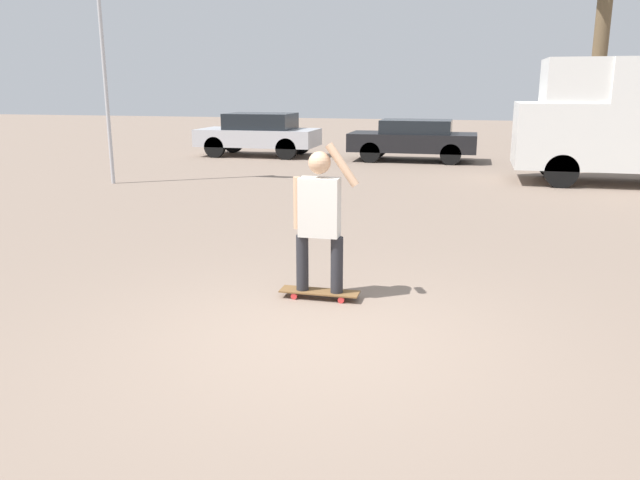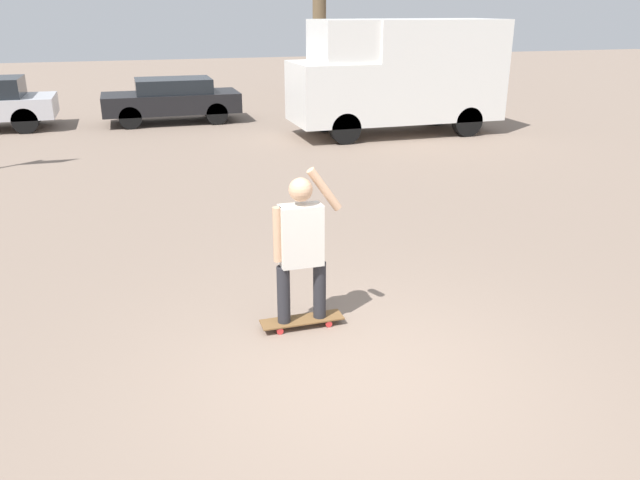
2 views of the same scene
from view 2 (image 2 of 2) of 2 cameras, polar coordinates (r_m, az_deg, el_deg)
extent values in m
plane|color=gray|center=(6.08, 3.78, -12.23)|extent=(80.00, 80.00, 0.00)
cube|color=brown|center=(6.87, -1.65, -7.29)|extent=(0.91, 0.24, 0.02)
cylinder|color=red|center=(6.74, -3.68, -8.31)|extent=(0.07, 0.03, 0.07)
cylinder|color=red|center=(6.92, -4.08, -7.53)|extent=(0.07, 0.03, 0.07)
cylinder|color=red|center=(6.87, 0.80, -7.68)|extent=(0.07, 0.03, 0.07)
cylinder|color=red|center=(7.04, 0.29, -6.93)|extent=(0.07, 0.03, 0.07)
cylinder|color=#28282D|center=(6.68, -3.35, -5.01)|extent=(0.14, 0.14, 0.64)
cylinder|color=#28282D|center=(6.77, -0.04, -4.59)|extent=(0.14, 0.14, 0.64)
cube|color=silver|center=(6.47, -1.74, 0.42)|extent=(0.45, 0.22, 0.66)
sphere|color=tan|center=(6.32, -1.79, 4.62)|extent=(0.25, 0.25, 0.25)
cylinder|color=tan|center=(6.40, -3.93, 0.50)|extent=(0.09, 0.09, 0.58)
cylinder|color=tan|center=(6.39, 0.40, 4.66)|extent=(0.38, 0.09, 0.48)
cylinder|color=black|center=(16.13, 2.30, 10.16)|extent=(0.79, 0.28, 0.79)
cylinder|color=black|center=(17.83, 0.32, 11.17)|extent=(0.79, 0.28, 0.79)
cylinder|color=black|center=(17.59, 13.30, 10.50)|extent=(0.79, 0.28, 0.79)
cylinder|color=black|center=(19.16, 10.56, 11.49)|extent=(0.79, 0.28, 0.79)
cube|color=white|center=(16.83, 1.01, 13.30)|extent=(1.97, 2.10, 1.56)
cube|color=black|center=(16.68, -0.32, 14.32)|extent=(0.04, 1.79, 0.78)
cube|color=white|center=(17.86, 9.96, 15.10)|extent=(3.67, 2.10, 2.60)
cube|color=white|center=(16.82, 2.04, 17.74)|extent=(1.38, 1.94, 1.04)
cylinder|color=black|center=(18.99, -16.96, 10.64)|extent=(0.64, 0.22, 0.64)
cylinder|color=black|center=(20.47, -17.05, 11.29)|extent=(0.64, 0.22, 0.64)
cylinder|color=black|center=(19.17, -9.42, 11.33)|extent=(0.64, 0.22, 0.64)
cylinder|color=black|center=(20.63, -10.04, 11.92)|extent=(0.64, 0.22, 0.64)
cube|color=black|center=(19.73, -13.43, 12.14)|extent=(4.00, 1.71, 0.57)
cube|color=black|center=(19.68, -13.25, 13.59)|extent=(2.20, 1.51, 0.42)
cylinder|color=black|center=(19.32, -25.37, 9.82)|extent=(0.70, 0.22, 0.70)
cylinder|color=black|center=(20.97, -24.82, 10.60)|extent=(0.70, 0.22, 0.70)
cylinder|color=brown|center=(25.23, -0.06, 20.46)|extent=(0.52, 0.52, 6.55)
camera|label=1|loc=(3.41, 80.13, -12.78)|focal=35.00mm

